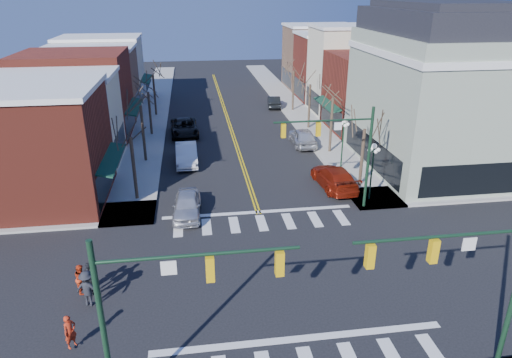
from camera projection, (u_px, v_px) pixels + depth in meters
name	position (u px, v px, depth m)	size (l,w,h in m)	color
ground	(280.00, 278.00, 24.15)	(160.00, 160.00, 0.00)	black
sidewalk_left	(143.00, 157.00, 41.24)	(3.50, 70.00, 0.15)	#9E9B93
sidewalk_right	(330.00, 148.00, 43.54)	(3.50, 70.00, 0.15)	#9E9B93
bldg_left_brick_a	(27.00, 149.00, 31.31)	(10.00, 8.50, 8.00)	maroon
bldg_left_stucco_a	(57.00, 122.00, 38.48)	(10.00, 7.00, 7.50)	beige
bldg_left_brick_b	(76.00, 96.00, 45.59)	(10.00, 9.00, 8.50)	maroon
bldg_left_tan	(92.00, 84.00, 53.26)	(10.00, 7.50, 7.80)	#8E674E
bldg_left_stucco_b	(103.00, 71.00, 60.26)	(10.00, 8.00, 8.20)	beige
bldg_right_brick_a	(378.00, 93.00, 48.16)	(10.00, 8.50, 8.00)	maroon
bldg_right_stucco	(354.00, 71.00, 54.85)	(10.00, 7.00, 10.00)	beige
bldg_right_brick_b	(335.00, 68.00, 61.99)	(10.00, 8.00, 8.50)	maroon
bldg_right_tan	(319.00, 58.00, 69.20)	(10.00, 8.00, 9.00)	#8E674E
victorian_corner	(447.00, 89.00, 36.99)	(12.25, 14.25, 13.30)	#939F8A
traffic_mast_near_left	(159.00, 303.00, 14.85)	(6.60, 0.28, 7.20)	#14331E
traffic_mast_near_right	(474.00, 275.00, 16.31)	(6.60, 0.28, 7.20)	#14331E
traffic_mast_far_right	(343.00, 145.00, 29.82)	(6.60, 0.28, 7.20)	#14331E
lamppost_corner	(373.00, 162.00, 31.85)	(0.36, 0.36, 4.33)	#14331E
lamppost_midblock	(343.00, 135.00, 37.78)	(0.36, 0.36, 4.33)	#14331E
tree_left_a	(134.00, 169.00, 32.18)	(0.24, 0.24, 4.76)	#382B21
tree_left_b	(143.00, 134.00, 39.43)	(0.24, 0.24, 5.04)	#382B21
tree_left_c	(150.00, 114.00, 46.83)	(0.24, 0.24, 4.55)	#382B21
tree_left_d	(155.00, 95.00, 54.07)	(0.24, 0.24, 4.90)	#382B21
tree_right_a	(362.00, 159.00, 34.41)	(0.24, 0.24, 4.62)	#382B21
tree_right_b	(331.00, 126.00, 41.61)	(0.24, 0.24, 5.18)	#382B21
tree_right_c	(309.00, 107.00, 48.98)	(0.24, 0.24, 4.83)	#382B21
tree_right_d	(293.00, 91.00, 56.26)	(0.24, 0.24, 4.97)	#382B21
car_left_near	(187.00, 205.00, 30.53)	(1.82, 4.52, 1.54)	silver
car_left_mid	(186.00, 154.00, 39.66)	(1.80, 5.17, 1.70)	white
car_left_far	(184.00, 128.00, 47.34)	(2.73, 5.92, 1.65)	black
car_right_near	(334.00, 177.00, 34.89)	(2.32, 5.70, 1.65)	maroon
car_right_mid	(303.00, 137.00, 44.27)	(2.03, 5.06, 1.72)	silver
car_right_far	(274.00, 102.00, 58.66)	(1.52, 4.37, 1.44)	black
pedestrian_red_a	(70.00, 332.00, 19.04)	(0.57, 0.37, 1.55)	#A92612
pedestrian_red_b	(81.00, 278.00, 22.54)	(0.75, 0.59, 1.55)	red
pedestrian_dark_a	(91.00, 278.00, 22.41)	(1.03, 0.43, 1.75)	black
pedestrian_dark_b	(88.00, 288.00, 21.52)	(1.21, 0.69, 1.87)	black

